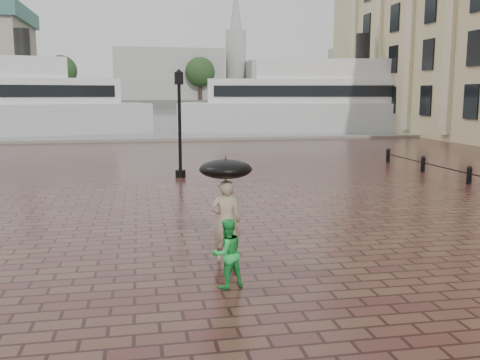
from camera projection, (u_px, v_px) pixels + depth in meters
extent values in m
plane|color=#3D1D1B|center=(63.00, 310.00, 8.74)|extent=(300.00, 300.00, 0.00)
plane|color=#4B575B|center=(131.00, 114.00, 98.01)|extent=(240.00, 240.00, 0.00)
cube|color=slate|center=(122.00, 142.00, 39.79)|extent=(80.00, 0.60, 0.30)
cube|color=#4C4C47|center=(134.00, 103.00, 163.82)|extent=(300.00, 60.00, 2.00)
cube|color=#9A9892|center=(168.00, 75.00, 154.69)|extent=(30.00, 22.00, 14.00)
cube|color=#9A9892|center=(285.00, 81.00, 161.33)|extent=(25.00, 22.00, 11.00)
cube|color=#9A9892|center=(393.00, 73.00, 167.34)|extent=(35.00, 22.00, 16.00)
cylinder|color=#9A9892|center=(236.00, 65.00, 157.87)|extent=(6.00, 6.00, 20.00)
cone|color=#9A9892|center=(236.00, 16.00, 155.65)|extent=(5.00, 5.00, 18.00)
cylinder|color=#2D2119|center=(62.00, 92.00, 138.71)|extent=(1.00, 1.00, 8.00)
sphere|color=#1E3317|center=(61.00, 71.00, 137.84)|extent=(8.00, 8.00, 8.00)
cylinder|color=#2D2119|center=(200.00, 93.00, 145.30)|extent=(1.00, 1.00, 8.00)
sphere|color=#1E3317|center=(200.00, 72.00, 144.43)|extent=(8.00, 8.00, 8.00)
cylinder|color=#2D2119|center=(326.00, 93.00, 151.89)|extent=(1.00, 1.00, 8.00)
sphere|color=#1E3317|center=(327.00, 73.00, 151.02)|extent=(8.00, 8.00, 8.00)
cylinder|color=#2D2119|center=(442.00, 93.00, 158.48)|extent=(1.00, 1.00, 8.00)
sphere|color=#1E3317|center=(443.00, 74.00, 157.61)|extent=(8.00, 8.00, 8.00)
cylinder|color=black|center=(469.00, 177.00, 20.96)|extent=(0.20, 0.20, 0.60)
sphere|color=black|center=(470.00, 169.00, 20.91)|extent=(0.22, 0.22, 0.22)
cylinder|color=black|center=(423.00, 165.00, 24.36)|extent=(0.20, 0.20, 0.60)
sphere|color=black|center=(423.00, 158.00, 24.31)|extent=(0.22, 0.22, 0.22)
cylinder|color=black|center=(388.00, 157.00, 27.75)|extent=(0.20, 0.20, 0.60)
sphere|color=black|center=(388.00, 150.00, 27.70)|extent=(0.22, 0.22, 0.22)
cylinder|color=black|center=(181.00, 173.00, 22.85)|extent=(0.44, 0.44, 0.30)
cylinder|color=black|center=(180.00, 130.00, 22.56)|extent=(0.14, 0.14, 4.00)
cube|color=black|center=(179.00, 78.00, 22.22)|extent=(0.35, 0.35, 0.50)
sphere|color=beige|center=(179.00, 78.00, 22.22)|extent=(0.28, 0.28, 0.28)
imported|color=tan|center=(226.00, 221.00, 11.20)|extent=(0.70, 0.52, 1.74)
imported|color=green|center=(227.00, 253.00, 9.71)|extent=(0.76, 0.68, 1.28)
cylinder|color=black|center=(22.00, 44.00, 46.31)|extent=(1.33, 1.33, 2.67)
cube|color=silver|center=(326.00, 117.00, 51.57)|extent=(28.68, 12.22, 2.68)
cube|color=silver|center=(326.00, 91.00, 51.18)|extent=(23.04, 10.21, 2.23)
cube|color=silver|center=(327.00, 70.00, 50.86)|extent=(14.16, 7.75, 1.79)
cylinder|color=black|center=(363.00, 48.00, 50.48)|extent=(1.34, 1.34, 2.68)
cube|color=black|center=(331.00, 91.00, 48.26)|extent=(20.79, 4.40, 1.00)
cube|color=black|center=(322.00, 91.00, 54.10)|extent=(20.79, 4.40, 1.00)
cylinder|color=black|center=(226.00, 192.00, 11.11)|extent=(0.02, 0.02, 0.95)
ellipsoid|color=black|center=(226.00, 169.00, 11.03)|extent=(1.10, 1.10, 0.39)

